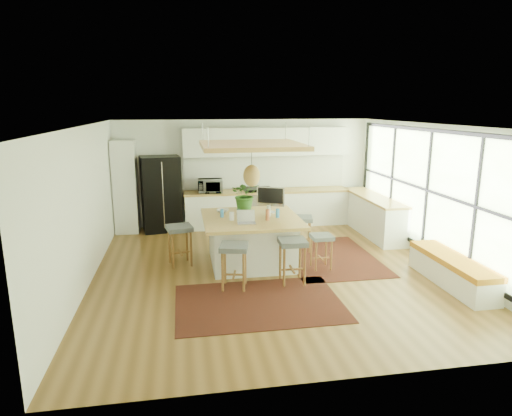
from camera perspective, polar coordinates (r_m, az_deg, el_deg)
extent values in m
plane|color=brown|center=(8.44, 1.93, -8.00)|extent=(7.00, 7.00, 0.00)
plane|color=white|center=(7.88, 2.08, 10.63)|extent=(7.00, 7.00, 0.00)
plane|color=white|center=(11.45, -1.53, 4.60)|extent=(6.50, 0.00, 6.50)
plane|color=white|center=(4.81, 10.48, -7.64)|extent=(6.50, 0.00, 6.50)
plane|color=white|center=(8.07, -21.24, 0.12)|extent=(0.00, 7.00, 7.00)
plane|color=white|center=(9.26, 22.11, 1.62)|extent=(0.00, 7.00, 7.00)
cube|color=white|center=(11.14, -16.49, 2.66)|extent=(0.55, 0.60, 2.25)
cube|color=white|center=(11.40, 1.46, -0.09)|extent=(4.20, 0.60, 0.88)
cube|color=#B0883E|center=(11.31, 1.47, 2.18)|extent=(4.24, 0.64, 0.05)
cube|color=white|center=(11.52, 1.20, 4.66)|extent=(4.20, 0.02, 0.80)
cube|color=white|center=(11.28, 1.37, 8.56)|extent=(4.20, 0.34, 0.70)
cube|color=white|center=(11.03, 14.90, -0.99)|extent=(0.60, 2.50, 0.88)
cube|color=#B0883E|center=(10.93, 15.04, 1.35)|extent=(0.64, 2.54, 0.05)
cube|color=black|center=(7.11, 0.38, -12.14)|extent=(2.60, 1.80, 0.01)
cube|color=black|center=(9.24, 9.45, -6.25)|extent=(1.80, 2.60, 0.01)
imported|color=#A5A5AA|center=(11.04, -5.92, 3.05)|extent=(0.62, 0.36, 0.41)
imported|color=#1E4C19|center=(9.09, -1.37, 1.34)|extent=(0.63, 0.70, 0.51)
imported|color=beige|center=(8.95, -4.32, -0.37)|extent=(0.31, 0.31, 0.06)
cylinder|color=#388BE2|center=(8.55, -4.38, -0.57)|extent=(0.07, 0.07, 0.19)
cylinder|color=white|center=(8.32, -3.19, -0.93)|extent=(0.07, 0.07, 0.19)
cylinder|color=#9D5334|center=(8.27, 1.41, -0.99)|extent=(0.07, 0.07, 0.19)
cylinder|color=beige|center=(8.62, 1.61, -0.41)|extent=(0.07, 0.07, 0.19)
cylinder|color=#497B5C|center=(8.73, -2.18, -0.25)|extent=(0.07, 0.07, 0.19)
cylinder|color=#388BE2|center=(8.51, 2.80, -0.60)|extent=(0.07, 0.07, 0.19)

